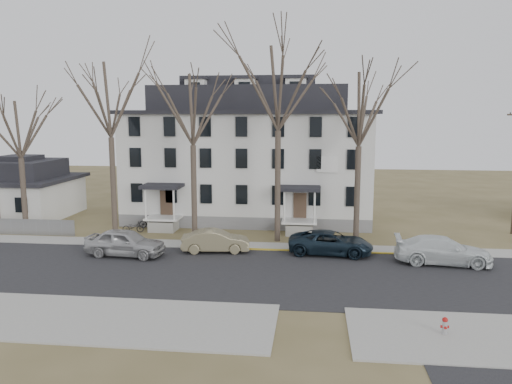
# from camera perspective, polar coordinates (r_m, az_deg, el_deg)

# --- Properties ---
(ground) EXTENTS (120.00, 120.00, 0.00)m
(ground) POSITION_cam_1_polar(r_m,az_deg,el_deg) (26.47, -1.31, -10.76)
(ground) COLOR brown
(ground) RESTS_ON ground
(main_road) EXTENTS (120.00, 10.00, 0.04)m
(main_road) POSITION_cam_1_polar(r_m,az_deg,el_deg) (28.35, -0.75, -9.42)
(main_road) COLOR #27272A
(main_road) RESTS_ON ground
(far_sidewalk) EXTENTS (120.00, 2.00, 0.08)m
(far_sidewalk) POSITION_cam_1_polar(r_m,az_deg,el_deg) (34.06, 0.54, -6.30)
(far_sidewalk) COLOR #A09F97
(far_sidewalk) RESTS_ON ground
(near_sidewalk_left) EXTENTS (20.00, 5.00, 0.08)m
(near_sidewalk_left) POSITION_cam_1_polar(r_m,az_deg,el_deg) (24.44, -22.51, -13.13)
(near_sidewalk_left) COLOR #A09F97
(near_sidewalk_left) RESTS_ON ground
(yellow_curb) EXTENTS (14.00, 0.25, 0.06)m
(yellow_curb) POSITION_cam_1_polar(r_m,az_deg,el_deg) (33.06, 9.09, -6.88)
(yellow_curb) COLOR gold
(yellow_curb) RESTS_ON ground
(boarding_house) EXTENTS (20.80, 12.36, 12.05)m
(boarding_house) POSITION_cam_1_polar(r_m,az_deg,el_deg) (43.16, -0.71, 4.13)
(boarding_house) COLOR slate
(boarding_house) RESTS_ON ground
(small_house) EXTENTS (8.70, 8.70, 5.00)m
(small_house) POSITION_cam_1_polar(r_m,az_deg,el_deg) (48.46, -25.19, 0.08)
(small_house) COLOR silver
(small_house) RESTS_ON ground
(tree_far_left) EXTENTS (8.40, 8.40, 13.72)m
(tree_far_left) POSITION_cam_1_polar(r_m,az_deg,el_deg) (37.45, -16.42, 10.69)
(tree_far_left) COLOR #473B31
(tree_far_left) RESTS_ON ground
(tree_mid_left) EXTENTS (7.80, 7.80, 12.74)m
(tree_mid_left) POSITION_cam_1_polar(r_m,az_deg,el_deg) (35.55, -7.29, 9.90)
(tree_mid_left) COLOR #473B31
(tree_mid_left) RESTS_ON ground
(tree_center) EXTENTS (9.00, 9.00, 14.70)m
(tree_center) POSITION_cam_1_polar(r_m,az_deg,el_deg) (34.68, 2.57, 12.44)
(tree_center) COLOR #473B31
(tree_center) RESTS_ON ground
(tree_mid_right) EXTENTS (7.80, 7.80, 12.74)m
(tree_mid_right) POSITION_cam_1_polar(r_m,az_deg,el_deg) (34.66, 11.79, 9.82)
(tree_mid_right) COLOR #473B31
(tree_mid_right) RESTS_ON ground
(tree_bungalow) EXTENTS (6.60, 6.60, 10.78)m
(tree_bungalow) POSITION_cam_1_polar(r_m,az_deg,el_deg) (40.64, -25.48, 6.88)
(tree_bungalow) COLOR #473B31
(tree_bungalow) RESTS_ON ground
(car_silver) EXTENTS (5.20, 2.49, 1.71)m
(car_silver) POSITION_cam_1_polar(r_m,az_deg,el_deg) (32.74, -14.72, -5.66)
(car_silver) COLOR #B3B3B3
(car_silver) RESTS_ON ground
(car_tan) EXTENTS (4.56, 2.11, 1.45)m
(car_tan) POSITION_cam_1_polar(r_m,az_deg,el_deg) (32.73, -4.64, -5.65)
(car_tan) COLOR #817757
(car_tan) RESTS_ON ground
(car_navy) EXTENTS (5.53, 2.90, 1.48)m
(car_navy) POSITION_cam_1_polar(r_m,az_deg,el_deg) (32.44, 8.53, -5.81)
(car_navy) COLOR black
(car_navy) RESTS_ON ground
(car_white) EXTENTS (5.76, 2.71, 1.63)m
(car_white) POSITION_cam_1_polar(r_m,az_deg,el_deg) (32.06, 20.56, -6.33)
(car_white) COLOR silver
(car_white) RESTS_ON ground
(bicycle_left) EXTENTS (1.67, 0.84, 0.84)m
(bicycle_left) POSITION_cam_1_polar(r_m,az_deg,el_deg) (39.11, -13.86, -3.96)
(bicycle_left) COLOR black
(bicycle_left) RESTS_ON ground
(bicycle_right) EXTENTS (1.62, 1.08, 0.95)m
(bicycle_right) POSITION_cam_1_polar(r_m,az_deg,el_deg) (40.42, -12.12, -3.41)
(bicycle_right) COLOR black
(bicycle_right) RESTS_ON ground
(fire_hydrant) EXTENTS (0.33, 0.31, 0.79)m
(fire_hydrant) POSITION_cam_1_polar(r_m,az_deg,el_deg) (22.21, 20.76, -14.16)
(fire_hydrant) COLOR #B7B7BA
(fire_hydrant) RESTS_ON ground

